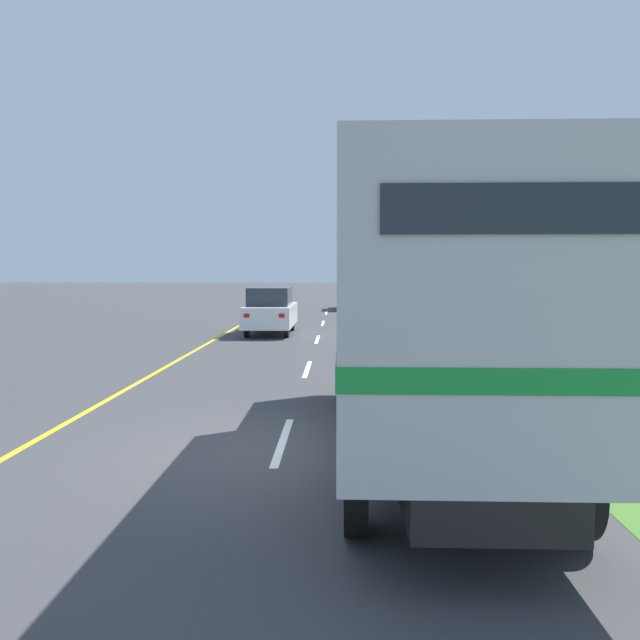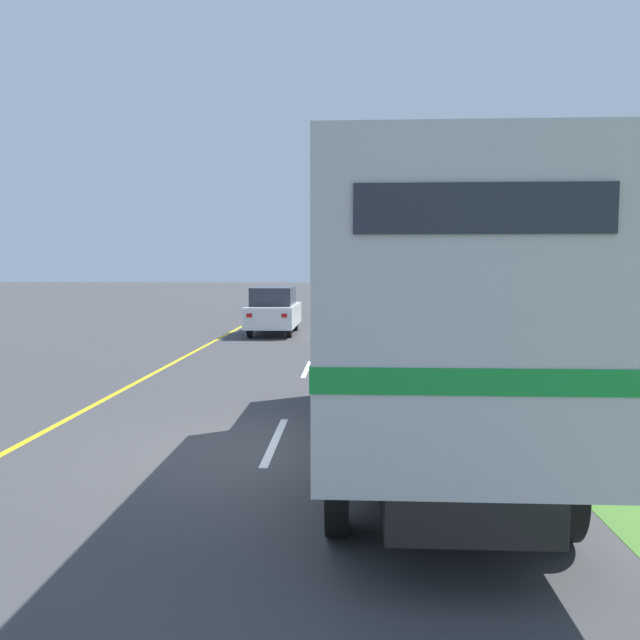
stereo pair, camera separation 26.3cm
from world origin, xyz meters
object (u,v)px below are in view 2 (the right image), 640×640
horse_trailer_truck (421,310)px  lead_car_white_ahead (359,294)px  highway_sign (530,307)px  roadside_tree_mid (547,241)px  roadside_tree_far (484,252)px  lead_car_white (274,310)px

horse_trailer_truck → lead_car_white_ahead: 30.26m
horse_trailer_truck → highway_sign: (3.83, 8.50, -0.48)m
lead_car_white_ahead → roadside_tree_mid: size_ratio=0.83×
horse_trailer_truck → roadside_tree_far: 28.62m
lead_car_white → roadside_tree_mid: 13.17m
lead_car_white → lead_car_white_ahead: lead_car_white_ahead is taller
lead_car_white_ahead → roadside_tree_far: bearing=-19.0°
roadside_tree_far → highway_sign: bearing=-98.1°
lead_car_white → roadside_tree_far: size_ratio=0.75×
lead_car_white_ahead → roadside_tree_far: 7.84m
lead_car_white_ahead → roadside_tree_mid: (8.38, -9.58, 2.80)m
lead_car_white → roadside_tree_mid: size_ratio=0.78×
lead_car_white → highway_sign: bearing=-43.0°
highway_sign → roadside_tree_mid: size_ratio=0.49×
lead_car_white → roadside_tree_mid: (11.89, 4.89, 2.85)m
roadside_tree_mid → roadside_tree_far: size_ratio=0.96×
lead_car_white_ahead → highway_sign: highway_sign is taller
roadside_tree_mid → roadside_tree_far: roadside_tree_far is taller
lead_car_white → highway_sign: highway_sign is taller
highway_sign → roadside_tree_mid: bearing=71.3°
roadside_tree_mid → highway_sign: bearing=-108.7°
horse_trailer_truck → roadside_tree_far: (6.57, 27.82, 1.47)m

